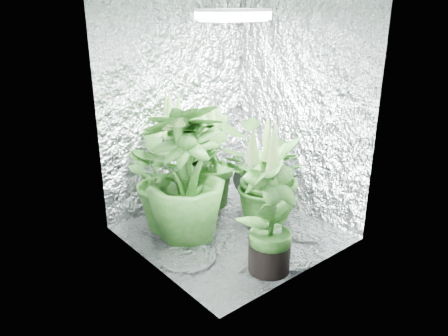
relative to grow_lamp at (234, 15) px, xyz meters
name	(u,v)px	position (x,y,z in m)	size (l,w,h in m)	color
ground	(232,233)	(0.00, 0.00, -1.83)	(1.60, 1.60, 0.00)	white
walls	(233,123)	(0.00, 0.00, -0.83)	(1.62, 1.62, 2.00)	white
grow_lamp	(234,15)	(0.00, 0.00, 0.00)	(0.50, 0.30, 0.22)	gray
plant_a	(172,175)	(-0.33, 0.42, -1.32)	(0.90, 0.90, 1.06)	black
plant_b	(201,174)	(0.00, 0.44, -1.40)	(0.62, 0.62, 0.95)	black
plant_c	(209,161)	(0.19, 0.57, -1.35)	(0.55, 0.55, 1.02)	black
plant_d	(186,174)	(-0.36, 0.17, -1.23)	(0.83, 0.83, 1.29)	black
plant_e	(267,176)	(0.36, -0.05, -1.36)	(0.94, 0.94, 0.98)	black
plant_f	(271,208)	(-0.16, -0.61, -1.31)	(0.77, 0.77, 1.15)	black
circulation_fan	(248,186)	(0.59, 0.43, -1.67)	(0.18, 0.32, 0.37)	black
plant_label	(280,233)	(-0.09, -0.64, -1.53)	(0.05, 0.01, 0.08)	white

